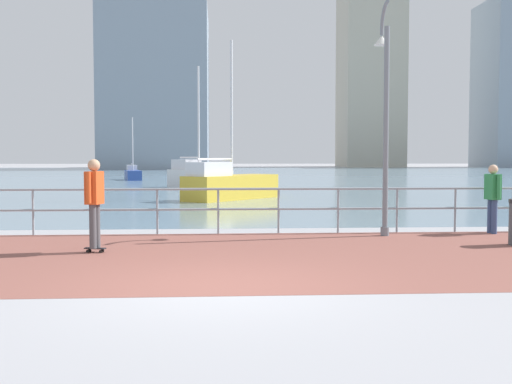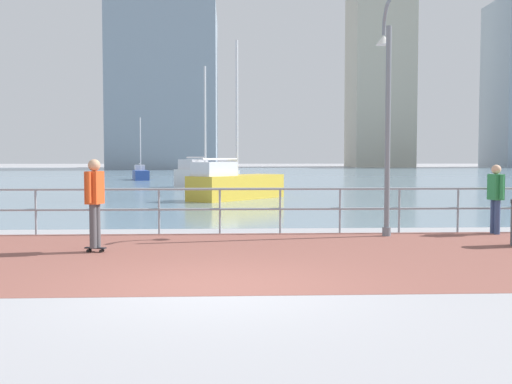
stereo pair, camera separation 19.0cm
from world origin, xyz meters
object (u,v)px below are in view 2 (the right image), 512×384
lamppost (386,107)px  bystander (496,193)px  sailboat_blue (234,184)px  skateboarder (95,196)px  sailboat_ivory (141,174)px  sailboat_yellow (204,177)px

lamppost → bystander: bearing=1.9°
sailboat_blue → skateboarder: bearing=-100.9°
skateboarder → sailboat_blue: size_ratio=0.26×
sailboat_ivory → bystander: bearing=-69.5°
skateboarder → bystander: skateboarder is taller
lamppost → skateboarder: lamppost is taller
sailboat_ivory → sailboat_blue: 23.50m
sailboat_ivory → sailboat_blue: sailboat_blue is taller
lamppost → sailboat_blue: (-3.30, 12.05, -2.28)m
bystander → sailboat_ivory: bearing=110.5°
skateboarder → lamppost: bearing=20.6°
bystander → sailboat_yellow: bearing=109.4°
bystander → lamppost: bearing=-178.1°
skateboarder → sailboat_blue: bearing=79.1°
skateboarder → sailboat_blue: (2.75, 14.32, -0.41)m
lamppost → sailboat_yellow: 22.10m
sailboat_yellow → sailboat_ivory: (-5.37, 13.06, -0.20)m
sailboat_yellow → sailboat_blue: size_ratio=1.03×
sailboat_ivory → lamppost: bearing=-73.4°
skateboarder → sailboat_ivory: 37.01m
skateboarder → sailboat_ivory: size_ratio=0.36×
skateboarder → sailboat_yellow: sailboat_yellow is taller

